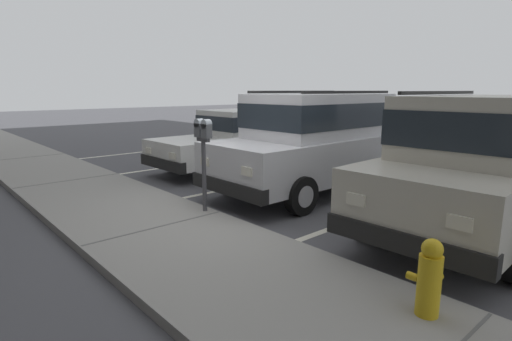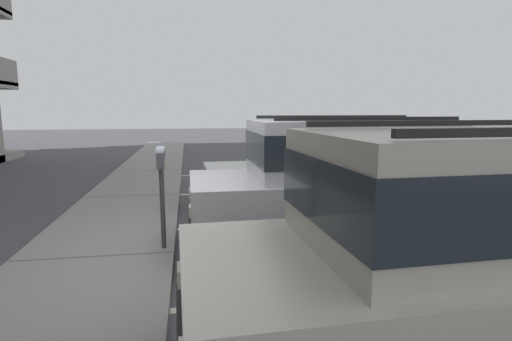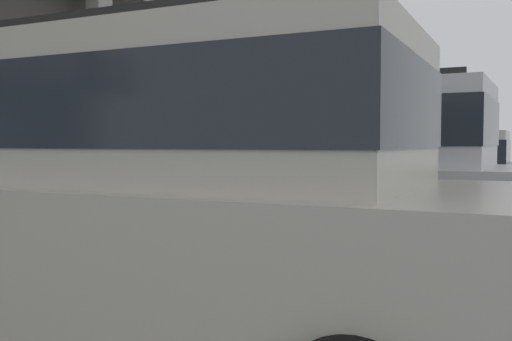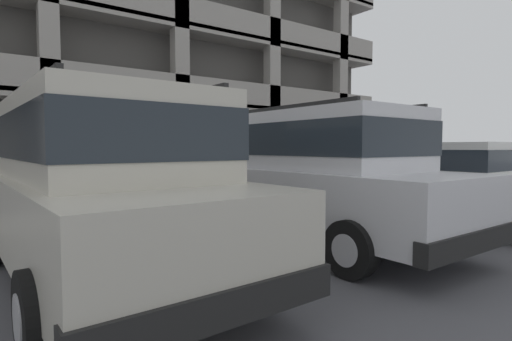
{
  "view_description": "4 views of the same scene",
  "coord_description": "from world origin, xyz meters",
  "px_view_note": "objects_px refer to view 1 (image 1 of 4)",
  "views": [
    {
      "loc": [
        -5.01,
        3.88,
        2.05
      ],
      "look_at": [
        -0.14,
        -0.45,
        0.73
      ],
      "focal_mm": 28.0,
      "sensor_mm": 36.0,
      "label": 1
    },
    {
      "loc": [
        -5.57,
        -0.04,
        2.13
      ],
      "look_at": [
        0.55,
        -1.08,
        1.18
      ],
      "focal_mm": 28.0,
      "sensor_mm": 36.0,
      "label": 2
    },
    {
      "loc": [
        -5.83,
        -4.42,
        1.37
      ],
      "look_at": [
        0.55,
        -1.14,
        1.02
      ],
      "focal_mm": 40.0,
      "sensor_mm": 36.0,
      "label": 3
    },
    {
      "loc": [
        -4.15,
        -6.73,
        1.46
      ],
      "look_at": [
        0.38,
        -0.57,
        1.01
      ],
      "focal_mm": 28.0,
      "sensor_mm": 36.0,
      "label": 4
    }
  ],
  "objects_px": {
    "dark_hatchback": "(238,138)",
    "fire_hydrant": "(429,278)",
    "red_sedan": "(483,158)",
    "silver_suv": "(318,138)",
    "parking_meter_near": "(203,143)"
  },
  "relations": [
    {
      "from": "dark_hatchback",
      "to": "fire_hydrant",
      "type": "relative_size",
      "value": 6.45
    },
    {
      "from": "dark_hatchback",
      "to": "fire_hydrant",
      "type": "xyz_separation_m",
      "value": [
        -6.71,
        3.36,
        -0.36
      ]
    },
    {
      "from": "red_sedan",
      "to": "fire_hydrant",
      "type": "bearing_deg",
      "value": 101.0
    },
    {
      "from": "silver_suv",
      "to": "dark_hatchback",
      "type": "xyz_separation_m",
      "value": [
        2.92,
        -0.29,
        -0.27
      ]
    },
    {
      "from": "fire_hydrant",
      "to": "dark_hatchback",
      "type": "bearing_deg",
      "value": -26.56
    },
    {
      "from": "dark_hatchback",
      "to": "fire_hydrant",
      "type": "height_order",
      "value": "dark_hatchback"
    },
    {
      "from": "parking_meter_near",
      "to": "dark_hatchback",
      "type": "bearing_deg",
      "value": -46.72
    },
    {
      "from": "parking_meter_near",
      "to": "fire_hydrant",
      "type": "bearing_deg",
      "value": 175.57
    },
    {
      "from": "silver_suv",
      "to": "parking_meter_near",
      "type": "xyz_separation_m",
      "value": [
        0.04,
        2.77,
        0.14
      ]
    },
    {
      "from": "red_sedan",
      "to": "parking_meter_near",
      "type": "height_order",
      "value": "red_sedan"
    },
    {
      "from": "red_sedan",
      "to": "fire_hydrant",
      "type": "distance_m",
      "value": 3.12
    },
    {
      "from": "parking_meter_near",
      "to": "red_sedan",
      "type": "bearing_deg",
      "value": -139.57
    },
    {
      "from": "red_sedan",
      "to": "dark_hatchback",
      "type": "bearing_deg",
      "value": -5.3
    },
    {
      "from": "red_sedan",
      "to": "parking_meter_near",
      "type": "distance_m",
      "value": 4.15
    },
    {
      "from": "parking_meter_near",
      "to": "fire_hydrant",
      "type": "xyz_separation_m",
      "value": [
        -3.83,
        0.3,
        -0.77
      ]
    }
  ]
}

